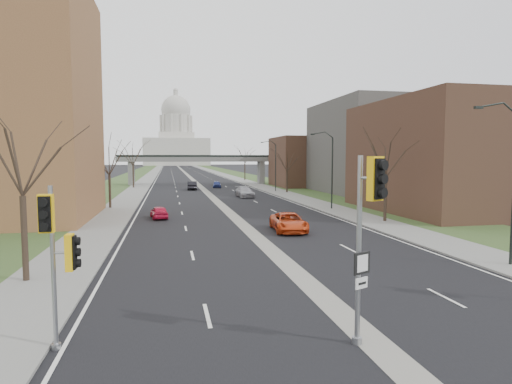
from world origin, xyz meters
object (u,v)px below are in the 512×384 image
object	(u,v)px
car_left_near	(159,212)
car_right_near	(289,222)
signal_pole_median	(368,215)
car_right_far	(217,184)
car_left_far	(192,185)
car_right_mid	(245,192)
signal_pole_left	(57,244)

from	to	relation	value
car_left_near	car_right_near	xyz separation A→B (m)	(10.32, -9.42, 0.12)
signal_pole_median	car_right_near	size ratio (longest dim) A/B	1.12
car_right_far	car_left_far	bearing A→B (deg)	-131.92
car_right_near	car_right_far	bearing A→B (deg)	94.70
car_left_far	car_right_far	size ratio (longest dim) A/B	1.25
car_right_mid	car_right_far	world-z (taller)	car_right_mid
signal_pole_left	car_right_far	bearing A→B (deg)	81.51
signal_pole_left	car_left_far	bearing A→B (deg)	85.14
car_right_far	car_right_mid	bearing A→B (deg)	-80.58
signal_pole_left	car_left_near	world-z (taller)	signal_pole_left
signal_pole_left	car_right_mid	xyz separation A→B (m)	(14.40, 49.18, -2.55)
signal_pole_median	signal_pole_left	bearing A→B (deg)	145.94
signal_pole_left	signal_pole_median	bearing A→B (deg)	-8.23
car_left_far	signal_pole_left	bearing A→B (deg)	84.94
signal_pole_median	car_right_mid	world-z (taller)	signal_pole_median
signal_pole_left	car_right_far	xyz separation A→B (m)	(12.60, 70.30, -2.67)
car_right_mid	car_right_far	distance (m)	21.20
car_left_far	car_right_near	xyz separation A→B (m)	(5.18, -46.25, -0.05)
car_left_near	car_left_far	distance (m)	37.18
signal_pole_median	car_right_far	world-z (taller)	signal_pole_median
car_right_far	signal_pole_median	bearing A→B (deg)	-88.16
signal_pole_median	car_left_far	size ratio (longest dim) A/B	1.25
signal_pole_left	signal_pole_median	distance (m)	9.37
car_right_mid	car_left_near	bearing A→B (deg)	-123.40
signal_pole_median	car_left_far	bearing A→B (deg)	67.30
signal_pole_median	car_right_near	xyz separation A→B (m)	(3.47, 20.80, -3.42)
car_right_near	car_right_mid	size ratio (longest dim) A/B	1.01
signal_pole_left	car_left_near	bearing A→B (deg)	87.00
car_left_far	car_left_near	bearing A→B (deg)	83.51
signal_pole_left	car_right_far	world-z (taller)	signal_pole_left
signal_pole_median	car_right_near	distance (m)	21.36
signal_pole_left	car_right_near	bearing A→B (deg)	58.25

